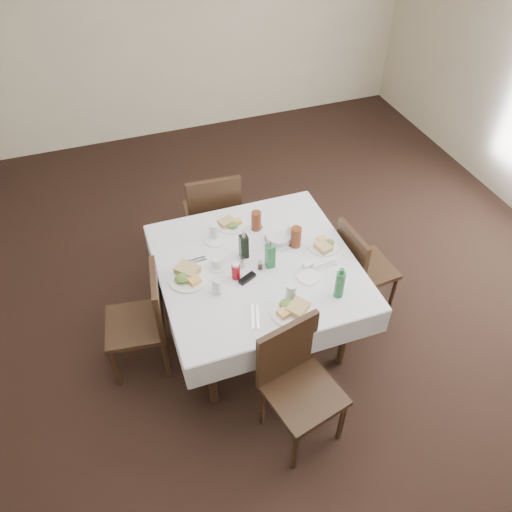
{
  "coord_description": "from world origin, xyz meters",
  "views": [
    {
      "loc": [
        -0.99,
        -2.38,
        3.3
      ],
      "look_at": [
        -0.11,
        0.1,
        0.8
      ],
      "focal_mm": 35.0,
      "sensor_mm": 36.0,
      "label": 1
    }
  ],
  "objects_px": {
    "dining_table": "(257,271)",
    "water_w": "(217,285)",
    "chair_north": "(213,212)",
    "chair_west": "(146,316)",
    "water_s": "(291,292)",
    "green_bottle": "(340,284)",
    "ketchup_bottle": "(236,271)",
    "water_e": "(292,232)",
    "coffee_mug": "(217,263)",
    "oil_cruet_green": "(270,255)",
    "chair_south": "(296,377)",
    "chair_east": "(359,265)",
    "bread_basket": "(278,239)",
    "water_n": "(214,231)",
    "oil_cruet_dark": "(244,246)"
  },
  "relations": [
    {
      "from": "chair_east",
      "to": "water_n",
      "type": "height_order",
      "value": "water_n"
    },
    {
      "from": "water_n",
      "to": "bread_basket",
      "type": "height_order",
      "value": "water_n"
    },
    {
      "from": "water_w",
      "to": "ketchup_bottle",
      "type": "xyz_separation_m",
      "value": [
        0.16,
        0.09,
        -0.0
      ]
    },
    {
      "from": "water_s",
      "to": "water_e",
      "type": "height_order",
      "value": "water_e"
    },
    {
      "from": "dining_table",
      "to": "water_w",
      "type": "xyz_separation_m",
      "value": [
        -0.35,
        -0.17,
        0.14
      ]
    },
    {
      "from": "chair_north",
      "to": "chair_west",
      "type": "height_order",
      "value": "chair_north"
    },
    {
      "from": "chair_east",
      "to": "water_e",
      "type": "bearing_deg",
      "value": 159.35
    },
    {
      "from": "water_w",
      "to": "ketchup_bottle",
      "type": "height_order",
      "value": "ketchup_bottle"
    },
    {
      "from": "water_n",
      "to": "chair_east",
      "type": "bearing_deg",
      "value": -20.86
    },
    {
      "from": "chair_west",
      "to": "bread_basket",
      "type": "height_order",
      "value": "chair_west"
    },
    {
      "from": "ketchup_bottle",
      "to": "dining_table",
      "type": "bearing_deg",
      "value": 23.41
    },
    {
      "from": "water_n",
      "to": "coffee_mug",
      "type": "distance_m",
      "value": 0.33
    },
    {
      "from": "green_bottle",
      "to": "bread_basket",
      "type": "bearing_deg",
      "value": 106.18
    },
    {
      "from": "oil_cruet_dark",
      "to": "green_bottle",
      "type": "bearing_deg",
      "value": -49.99
    },
    {
      "from": "dining_table",
      "to": "water_w",
      "type": "relative_size",
      "value": 11.36
    },
    {
      "from": "water_w",
      "to": "oil_cruet_green",
      "type": "relative_size",
      "value": 0.5
    },
    {
      "from": "oil_cruet_dark",
      "to": "green_bottle",
      "type": "relative_size",
      "value": 1.01
    },
    {
      "from": "chair_west",
      "to": "ketchup_bottle",
      "type": "relative_size",
      "value": 6.7
    },
    {
      "from": "chair_south",
      "to": "coffee_mug",
      "type": "xyz_separation_m",
      "value": [
        -0.24,
        0.9,
        0.27
      ]
    },
    {
      "from": "water_e",
      "to": "oil_cruet_green",
      "type": "distance_m",
      "value": 0.35
    },
    {
      "from": "chair_north",
      "to": "chair_south",
      "type": "distance_m",
      "value": 1.79
    },
    {
      "from": "dining_table",
      "to": "bread_basket",
      "type": "relative_size",
      "value": 6.64
    },
    {
      "from": "coffee_mug",
      "to": "green_bottle",
      "type": "relative_size",
      "value": 0.53
    },
    {
      "from": "oil_cruet_green",
      "to": "coffee_mug",
      "type": "distance_m",
      "value": 0.38
    },
    {
      "from": "chair_south",
      "to": "bread_basket",
      "type": "relative_size",
      "value": 4.38
    },
    {
      "from": "dining_table",
      "to": "green_bottle",
      "type": "height_order",
      "value": "green_bottle"
    },
    {
      "from": "oil_cruet_green",
      "to": "chair_west",
      "type": "bearing_deg",
      "value": 176.7
    },
    {
      "from": "chair_south",
      "to": "oil_cruet_dark",
      "type": "xyz_separation_m",
      "value": [
        -0.03,
        0.94,
        0.33
      ]
    },
    {
      "from": "water_e",
      "to": "ketchup_bottle",
      "type": "height_order",
      "value": "water_e"
    },
    {
      "from": "water_n",
      "to": "water_s",
      "type": "distance_m",
      "value": 0.83
    },
    {
      "from": "water_e",
      "to": "oil_cruet_green",
      "type": "height_order",
      "value": "oil_cruet_green"
    },
    {
      "from": "chair_north",
      "to": "chair_south",
      "type": "bearing_deg",
      "value": -88.72
    },
    {
      "from": "bread_basket",
      "to": "green_bottle",
      "type": "distance_m",
      "value": 0.67
    },
    {
      "from": "chair_south",
      "to": "water_w",
      "type": "distance_m",
      "value": 0.8
    },
    {
      "from": "water_n",
      "to": "water_s",
      "type": "relative_size",
      "value": 0.97
    },
    {
      "from": "chair_east",
      "to": "bread_basket",
      "type": "bearing_deg",
      "value": 162.78
    },
    {
      "from": "water_s",
      "to": "green_bottle",
      "type": "height_order",
      "value": "green_bottle"
    },
    {
      "from": "bread_basket",
      "to": "water_e",
      "type": "bearing_deg",
      "value": 0.09
    },
    {
      "from": "oil_cruet_green",
      "to": "ketchup_bottle",
      "type": "bearing_deg",
      "value": -173.5
    },
    {
      "from": "oil_cruet_dark",
      "to": "green_bottle",
      "type": "height_order",
      "value": "oil_cruet_dark"
    },
    {
      "from": "water_w",
      "to": "coffee_mug",
      "type": "distance_m",
      "value": 0.24
    },
    {
      "from": "dining_table",
      "to": "coffee_mug",
      "type": "bearing_deg",
      "value": 167.56
    },
    {
      "from": "chair_north",
      "to": "water_e",
      "type": "bearing_deg",
      "value": -61.59
    },
    {
      "from": "water_w",
      "to": "dining_table",
      "type": "bearing_deg",
      "value": 25.52
    },
    {
      "from": "water_w",
      "to": "ketchup_bottle",
      "type": "bearing_deg",
      "value": 27.84
    },
    {
      "from": "chair_north",
      "to": "bread_basket",
      "type": "xyz_separation_m",
      "value": [
        0.31,
        -0.78,
        0.24
      ]
    },
    {
      "from": "water_w",
      "to": "oil_cruet_green",
      "type": "xyz_separation_m",
      "value": [
        0.43,
        0.12,
        0.05
      ]
    },
    {
      "from": "water_s",
      "to": "coffee_mug",
      "type": "bearing_deg",
      "value": 130.24
    },
    {
      "from": "chair_south",
      "to": "ketchup_bottle",
      "type": "distance_m",
      "value": 0.83
    },
    {
      "from": "chair_north",
      "to": "chair_east",
      "type": "xyz_separation_m",
      "value": [
        0.94,
        -0.97,
        -0.06
      ]
    }
  ]
}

